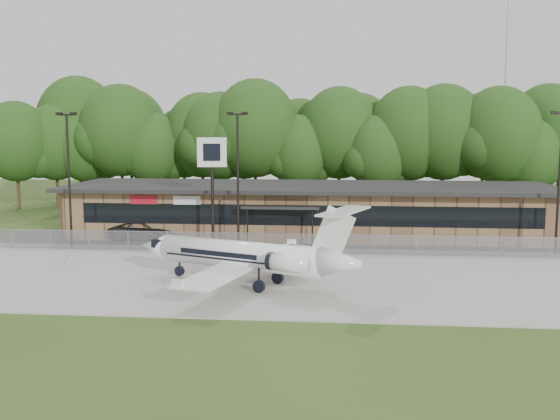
# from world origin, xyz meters

# --- Properties ---
(ground) EXTENTS (160.00, 160.00, 0.00)m
(ground) POSITION_xyz_m (0.00, 0.00, 0.00)
(ground) COLOR #304B1B
(ground) RESTS_ON ground
(apron) EXTENTS (64.00, 18.00, 0.08)m
(apron) POSITION_xyz_m (0.00, 8.00, 0.04)
(apron) COLOR #9E9B93
(apron) RESTS_ON ground
(parking_lot) EXTENTS (50.00, 9.00, 0.06)m
(parking_lot) POSITION_xyz_m (0.00, 19.50, 0.03)
(parking_lot) COLOR #383835
(parking_lot) RESTS_ON ground
(terminal) EXTENTS (41.00, 11.65, 4.30)m
(terminal) POSITION_xyz_m (-0.00, 23.94, 2.18)
(terminal) COLOR olive
(terminal) RESTS_ON ground
(fence) EXTENTS (46.00, 0.04, 1.52)m
(fence) POSITION_xyz_m (0.00, 15.00, 0.78)
(fence) COLOR gray
(fence) RESTS_ON ground
(treeline) EXTENTS (72.00, 12.00, 15.00)m
(treeline) POSITION_xyz_m (0.00, 42.00, 7.50)
(treeline) COLOR #213B13
(treeline) RESTS_ON ground
(radio_mast) EXTENTS (0.20, 0.20, 25.00)m
(radio_mast) POSITION_xyz_m (22.00, 48.00, 12.50)
(radio_mast) COLOR gray
(radio_mast) RESTS_ON ground
(light_pole_left) EXTENTS (1.55, 0.30, 10.23)m
(light_pole_left) POSITION_xyz_m (-18.00, 16.50, 5.98)
(light_pole_left) COLOR black
(light_pole_left) RESTS_ON ground
(light_pole_mid) EXTENTS (1.55, 0.30, 10.23)m
(light_pole_mid) POSITION_xyz_m (-5.00, 16.50, 5.98)
(light_pole_mid) COLOR black
(light_pole_mid) RESTS_ON ground
(light_pole_right) EXTENTS (1.55, 0.30, 10.23)m
(light_pole_right) POSITION_xyz_m (18.00, 16.50, 5.98)
(light_pole_right) COLOR black
(light_pole_right) RESTS_ON ground
(business_jet) EXTENTS (14.25, 12.74, 4.89)m
(business_jet) POSITION_xyz_m (-2.63, 5.30, 1.75)
(business_jet) COLOR white
(business_jet) RESTS_ON ground
(suv) EXTENTS (5.75, 2.69, 1.59)m
(suv) POSITION_xyz_m (-13.15, 19.57, 0.80)
(suv) COLOR #2E2E31
(suv) RESTS_ON ground
(pole_sign) EXTENTS (2.20, 0.45, 8.36)m
(pole_sign) POSITION_xyz_m (-6.99, 16.79, 6.40)
(pole_sign) COLOR black
(pole_sign) RESTS_ON ground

